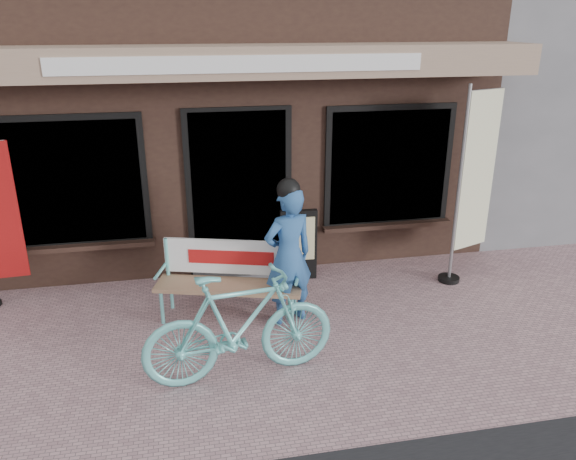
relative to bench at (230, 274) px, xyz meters
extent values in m
plane|color=#B4898E|center=(0.25, -0.84, -0.52)|extent=(70.00, 70.00, 0.00)
cube|color=black|center=(0.25, 4.16, 1.28)|extent=(7.00, 6.00, 3.60)
cube|color=#A1836D|center=(0.25, 0.81, 2.23)|extent=(7.00, 0.80, 0.35)
cube|color=white|center=(0.25, 0.40, 2.23)|extent=(4.00, 0.02, 0.18)
cube|color=black|center=(0.25, 1.14, 0.58)|extent=(1.20, 0.06, 2.10)
cube|color=black|center=(0.25, 1.13, 0.58)|extent=(1.35, 0.04, 2.20)
cube|color=black|center=(-1.75, 1.14, 0.83)|extent=(1.60, 0.06, 1.50)
cube|color=black|center=(2.25, 1.14, 0.83)|extent=(1.60, 0.06, 1.50)
cube|color=black|center=(-1.75, 1.13, 0.83)|extent=(1.75, 0.04, 1.65)
cube|color=black|center=(2.25, 1.13, 0.83)|extent=(1.75, 0.04, 1.65)
cube|color=black|center=(-1.75, 1.08, 0.03)|extent=(1.80, 0.18, 0.06)
cube|color=black|center=(2.25, 1.08, 0.03)|extent=(1.80, 0.18, 0.06)
cube|color=#59595B|center=(0.25, 0.91, -0.44)|extent=(1.30, 0.45, 0.15)
cylinder|color=#66C7C5|center=(-0.77, -0.05, -0.33)|extent=(0.05, 0.05, 0.38)
cylinder|color=#66C7C5|center=(-0.67, 0.30, -0.33)|extent=(0.05, 0.05, 0.38)
cylinder|color=#66C7C5|center=(0.62, -0.46, -0.33)|extent=(0.05, 0.05, 0.38)
cylinder|color=#66C7C5|center=(0.72, -0.11, -0.33)|extent=(0.05, 0.05, 0.38)
cube|color=#A27959|center=(-0.02, -0.08, -0.11)|extent=(1.68, 0.85, 0.05)
cylinder|color=#66C7C5|center=(-0.68, 0.30, 0.12)|extent=(0.05, 0.05, 0.50)
cylinder|color=#66C7C5|center=(0.74, -0.12, 0.12)|extent=(0.05, 0.05, 0.50)
cube|color=white|center=(0.03, 0.11, 0.16)|extent=(1.48, 0.47, 0.41)
cube|color=#B21414|center=(0.03, 0.09, 0.16)|extent=(0.94, 0.29, 0.16)
cylinder|color=#66C7C5|center=(-0.76, 0.14, 0.04)|extent=(0.15, 0.39, 0.04)
cylinder|color=#66C7C5|center=(0.71, -0.30, 0.04)|extent=(0.15, 0.39, 0.04)
imported|color=#2C5B98|center=(0.63, -0.23, 0.26)|extent=(0.65, 0.52, 1.56)
sphere|color=black|center=(0.63, -0.23, 1.02)|extent=(0.31, 0.31, 0.25)
imported|color=#66C7C5|center=(-0.03, -1.20, 0.03)|extent=(1.86, 0.71, 1.09)
cylinder|color=gray|center=(2.87, 0.35, 0.73)|extent=(0.05, 0.05, 2.50)
cylinder|color=gray|center=(3.13, 0.45, 1.89)|extent=(0.54, 0.23, 0.03)
cube|color=beige|center=(3.15, 0.46, 0.90)|extent=(0.54, 0.23, 1.99)
cylinder|color=black|center=(2.87, 0.35, -0.49)|extent=(0.35, 0.35, 0.06)
cube|color=black|center=(0.96, 0.80, -0.05)|extent=(0.48, 0.11, 0.94)
cube|color=beige|center=(0.96, 0.75, 0.06)|extent=(0.40, 0.04, 0.58)
camera|label=1|loc=(-0.46, -5.72, 2.70)|focal=35.00mm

